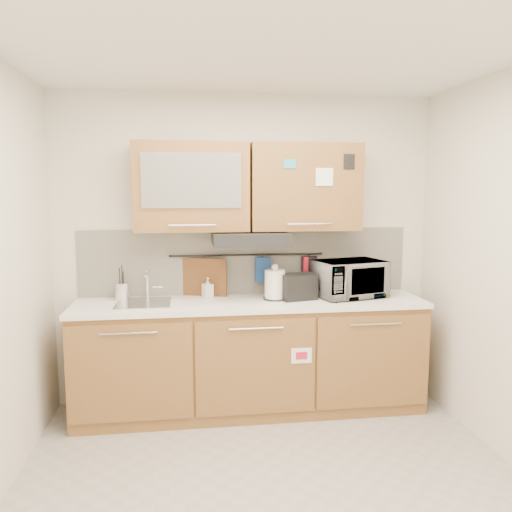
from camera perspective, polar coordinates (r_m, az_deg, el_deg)
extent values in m
plane|color=#9E9993|center=(3.30, 2.27, -25.61)|extent=(3.20, 3.20, 0.00)
plane|color=white|center=(2.88, 2.57, 23.55)|extent=(3.20, 3.20, 0.00)
plane|color=silver|center=(4.28, -1.11, 0.74)|extent=(3.20, 0.00, 3.20)
cube|color=olive|center=(4.18, -0.60, -11.53)|extent=(2.80, 0.60, 0.88)
cube|color=black|center=(4.32, -0.59, -16.42)|extent=(2.80, 0.54, 0.10)
cube|color=olive|center=(3.88, -14.19, -12.87)|extent=(0.91, 0.02, 0.74)
cylinder|color=silver|center=(3.76, -14.38, -8.56)|extent=(0.41, 0.01, 0.01)
cube|color=olive|center=(3.88, -0.01, -12.60)|extent=(0.91, 0.02, 0.74)
cylinder|color=silver|center=(3.76, 0.04, -8.29)|extent=(0.41, 0.01, 0.01)
cube|color=olive|center=(4.10, 13.29, -11.67)|extent=(0.91, 0.02, 0.74)
cylinder|color=silver|center=(3.99, 13.56, -7.58)|extent=(0.41, 0.01, 0.01)
cube|color=white|center=(4.05, -0.59, -5.41)|extent=(2.82, 0.62, 0.04)
cube|color=silver|center=(4.28, -1.09, -0.61)|extent=(2.80, 0.02, 0.56)
cube|color=olive|center=(4.05, -7.38, 7.81)|extent=(0.90, 0.35, 0.70)
cube|color=silver|center=(3.86, -7.38, 8.57)|extent=(0.76, 0.02, 0.42)
cube|color=olive|center=(4.16, 5.52, 7.83)|extent=(0.90, 0.35, 0.70)
cube|color=white|center=(4.01, 7.82, 8.95)|extent=(0.14, 0.00, 0.14)
cube|color=black|center=(4.02, -0.71, 2.02)|extent=(0.60, 0.46, 0.10)
cube|color=silver|center=(4.04, -12.72, -5.40)|extent=(0.42, 0.40, 0.03)
cylinder|color=silver|center=(4.17, -12.30, -3.23)|extent=(0.03, 0.03, 0.24)
cylinder|color=silver|center=(4.07, -12.43, -2.06)|extent=(0.02, 0.18, 0.02)
cylinder|color=black|center=(4.24, -1.03, 0.12)|extent=(1.30, 0.02, 0.02)
cylinder|color=silver|center=(4.19, -15.03, -3.94)|extent=(0.12, 0.12, 0.14)
cylinder|color=black|center=(4.19, -15.30, -3.08)|extent=(0.01, 0.01, 0.27)
cylinder|color=black|center=(4.17, -14.88, -3.33)|extent=(0.01, 0.01, 0.24)
cylinder|color=black|center=(4.20, -15.03, -2.93)|extent=(0.01, 0.01, 0.28)
cylinder|color=black|center=(4.17, -15.27, -3.54)|extent=(0.01, 0.01, 0.21)
cylinder|color=white|center=(4.07, 2.16, -3.29)|extent=(0.19, 0.19, 0.24)
sphere|color=white|center=(4.05, 2.17, -1.30)|extent=(0.06, 0.06, 0.06)
cube|color=white|center=(4.10, 3.56, -3.06)|extent=(0.03, 0.04, 0.15)
cylinder|color=black|center=(4.10, 2.15, -4.85)|extent=(0.19, 0.19, 0.01)
cube|color=black|center=(4.08, 4.82, -3.51)|extent=(0.31, 0.23, 0.21)
cube|color=black|center=(4.04, 4.20, -2.20)|extent=(0.10, 0.14, 0.01)
cube|color=black|center=(4.08, 5.48, -2.11)|extent=(0.10, 0.14, 0.01)
imported|color=#999999|center=(4.24, 10.64, -2.57)|extent=(0.63, 0.50, 0.30)
imported|color=#999999|center=(4.17, -5.54, -3.59)|extent=(0.10, 0.10, 0.17)
cube|color=brown|center=(4.24, -5.87, -3.37)|extent=(0.37, 0.14, 0.46)
cube|color=navy|center=(4.26, 0.78, -1.58)|extent=(0.13, 0.04, 0.22)
cube|color=black|center=(4.33, 6.07, -1.39)|extent=(0.13, 0.04, 0.21)
cube|color=red|center=(4.33, 6.20, -1.14)|extent=(0.14, 0.07, 0.17)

